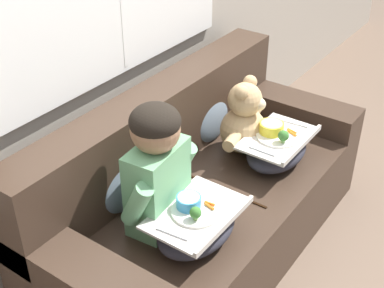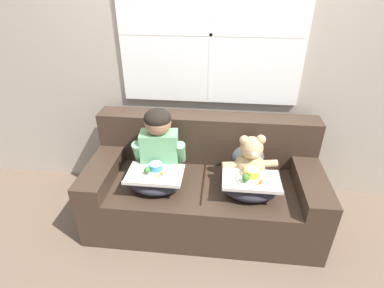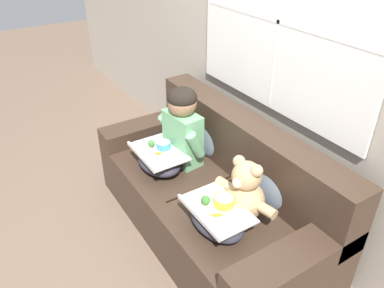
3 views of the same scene
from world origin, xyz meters
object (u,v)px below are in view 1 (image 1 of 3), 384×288
Objects in this scene: throw_pillow_behind_child at (120,175)px; throw_pillow_behind_teddy at (209,112)px; lap_tray_child at (196,225)px; teddy_bear at (245,122)px; lap_tray_teddy at (277,148)px; couch at (199,198)px; child_figure at (157,162)px.

throw_pillow_behind_child is 0.74m from throw_pillow_behind_teddy.
throw_pillow_behind_child is 0.44m from lap_tray_child.
teddy_bear reaches higher than lap_tray_child.
throw_pillow_behind_teddy reaches higher than lap_tray_child.
lap_tray_child is at bearing -164.77° from teddy_bear.
couch is at bearing 147.06° from lap_tray_teddy.
child_figure is at bearing 164.44° from lap_tray_teddy.
child_figure reaches higher than teddy_bear.
teddy_bear is 0.22m from lap_tray_teddy.
teddy_bear reaches higher than throw_pillow_behind_child.
throw_pillow_behind_teddy reaches higher than lap_tray_teddy.
throw_pillow_behind_teddy is at bearing 16.78° from child_figure.
throw_pillow_behind_teddy is 0.83× the size of lap_tray_teddy.
lap_tray_child is at bearing -147.03° from couch.
couch is at bearing 32.97° from lap_tray_child.
throw_pillow_behind_child reaches higher than lap_tray_child.
child_figure reaches higher than lap_tray_teddy.
teddy_bear reaches higher than lap_tray_teddy.
throw_pillow_behind_teddy is at bearing 90.28° from teddy_bear.
throw_pillow_behind_teddy is 0.23m from teddy_bear.
teddy_bear is at bearing 15.23° from lap_tray_child.
teddy_bear is at bearing -89.72° from throw_pillow_behind_teddy.
couch is 0.51m from throw_pillow_behind_child.
child_figure reaches higher than throw_pillow_behind_child.
child_figure is at bearing -163.22° from throw_pillow_behind_teddy.
couch is at bearing -152.88° from throw_pillow_behind_teddy.
throw_pillow_behind_child is at bearing 152.88° from couch.
couch is 0.58m from child_figure.
couch is 0.49m from lap_tray_teddy.
throw_pillow_behind_child is 0.86m from lap_tray_teddy.
teddy_bear is at bearing 89.63° from lap_tray_teddy.
throw_pillow_behind_teddy is at bearing 89.97° from lap_tray_teddy.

